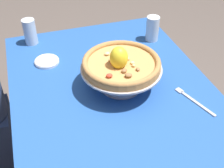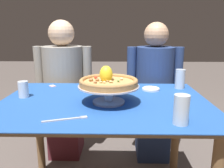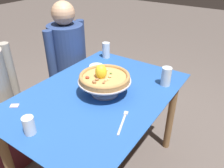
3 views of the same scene
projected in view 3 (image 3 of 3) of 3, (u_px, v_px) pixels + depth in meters
name	position (u px, v px, depth m)	size (l,w,h in m)	color
ground_plane	(101.00, 167.00, 1.91)	(14.00, 14.00, 0.00)	#5B514C
dining_table	(98.00, 106.00, 1.58)	(1.24, 0.88, 0.75)	olive
pizza_stand	(105.00, 84.00, 1.49)	(0.35, 0.35, 0.10)	#B7B7C1
pizza	(104.00, 77.00, 1.46)	(0.33, 0.33, 0.11)	tan
water_glass_front_right	(166.00, 78.00, 1.60)	(0.07, 0.07, 0.14)	silver
water_glass_side_left	(29.00, 126.00, 1.17)	(0.06, 0.06, 0.10)	white
water_glass_back_right	(106.00, 51.00, 2.02)	(0.07, 0.07, 0.14)	silver
side_plate	(96.00, 66.00, 1.87)	(0.12, 0.12, 0.02)	white
dinner_fork	(123.00, 121.00, 1.27)	(0.21, 0.08, 0.01)	#B7B7C1
sugar_packet	(15.00, 106.00, 1.40)	(0.05, 0.04, 0.01)	beige
diner_right	(69.00, 68.00, 2.22)	(0.49, 0.33, 1.22)	navy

